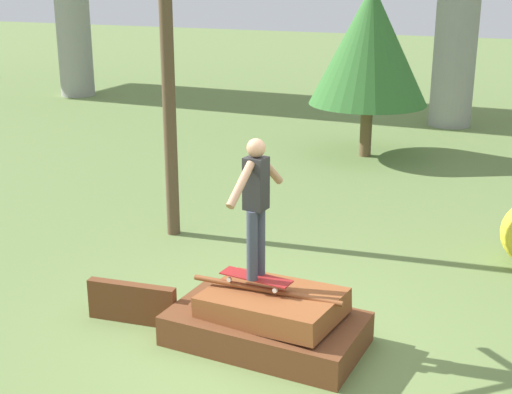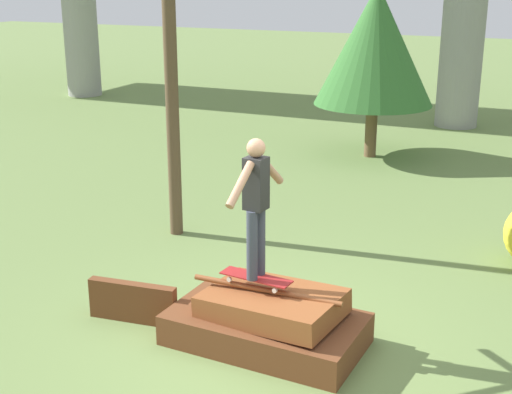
% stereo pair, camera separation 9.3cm
% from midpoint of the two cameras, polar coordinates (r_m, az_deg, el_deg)
% --- Properties ---
extents(ground_plane, '(80.00, 80.00, 0.00)m').
position_cam_midpoint_polar(ground_plane, '(8.12, 0.45, -11.58)').
color(ground_plane, olive).
extents(scrap_pile, '(2.18, 1.28, 0.68)m').
position_cam_midpoint_polar(scrap_pile, '(7.99, 0.61, -9.90)').
color(scrap_pile, brown).
rests_on(scrap_pile, ground_plane).
extents(scrap_plank_loose, '(1.10, 0.25, 0.48)m').
position_cam_midpoint_polar(scrap_plank_loose, '(8.59, -10.20, -8.33)').
color(scrap_plank_loose, brown).
rests_on(scrap_plank_loose, ground_plane).
extents(skateboard, '(0.84, 0.31, 0.09)m').
position_cam_midpoint_polar(skateboard, '(7.86, -0.34, -6.47)').
color(skateboard, maroon).
rests_on(skateboard, scrap_pile).
extents(skater, '(0.24, 1.12, 1.55)m').
position_cam_midpoint_polar(skater, '(7.54, -0.35, -0.20)').
color(skater, '#383D4C').
rests_on(skater, skateboard).
extents(tree_behind_left, '(2.58, 2.58, 3.72)m').
position_cam_midpoint_polar(tree_behind_left, '(15.76, 8.94, 11.90)').
color(tree_behind_left, brown).
rests_on(tree_behind_left, ground_plane).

